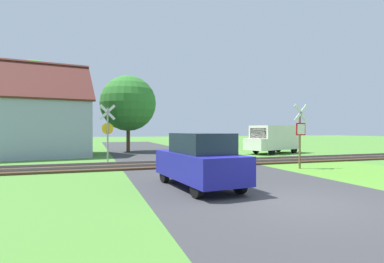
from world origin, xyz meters
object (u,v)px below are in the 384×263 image
stop_sign_near (300,132)px  tree_center (128,103)px  house (35,126)px  mail_truck (274,138)px  tree_left (35,91)px  parked_car (199,160)px  crossing_sign_far (108,129)px

stop_sign_near → tree_center: size_ratio=0.48×
house → stop_sign_near: bearing=-49.2°
house → mail_truck: (17.78, -3.01, -0.95)m
stop_sign_near → tree_left: 19.54m
house → parked_car: size_ratio=1.98×
tree_center → tree_left: (-7.11, -0.56, 0.74)m
parked_car → tree_center: bearing=85.4°
mail_truck → parked_car: bearing=119.0°
parked_car → house: bearing=110.3°
mail_truck → tree_left: bearing=56.3°
stop_sign_near → house: size_ratio=0.38×
house → parked_car: 16.37m
tree_left → parked_car: (7.47, -16.49, -4.03)m
stop_sign_near → parked_car: bearing=16.9°
house → mail_truck: bearing=-18.0°
house → tree_left: 3.31m
tree_center → mail_truck: bearing=-26.3°
tree_center → parked_car: bearing=-88.8°
tree_left → parked_car: bearing=-65.6°
stop_sign_near → parked_car: (-6.32, -3.01, -0.90)m
stop_sign_near → mail_truck: 9.65m
tree_center → stop_sign_near: bearing=-64.5°
house → parked_car: house is taller
stop_sign_near → mail_truck: size_ratio=0.60×
mail_truck → tree_center: bearing=45.1°
tree_center → mail_truck: (10.96, -5.41, -2.95)m
house → parked_car: (7.18, -14.66, -1.29)m
stop_sign_near → crossing_sign_far: bearing=-38.6°
tree_center → parked_car: tree_center is taller
tree_left → mail_truck: (18.07, -4.85, -3.69)m
crossing_sign_far → tree_left: 10.20m
stop_sign_near → tree_center: bearing=-73.1°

